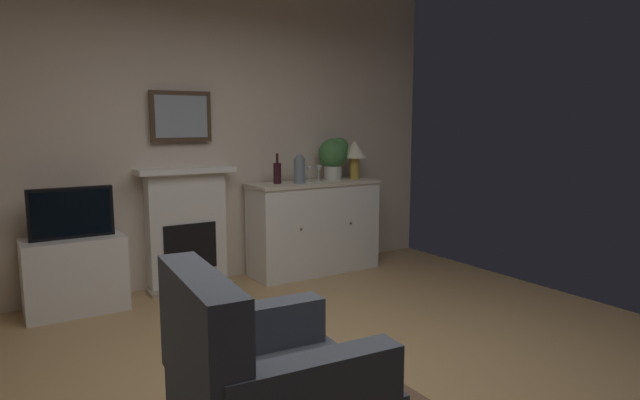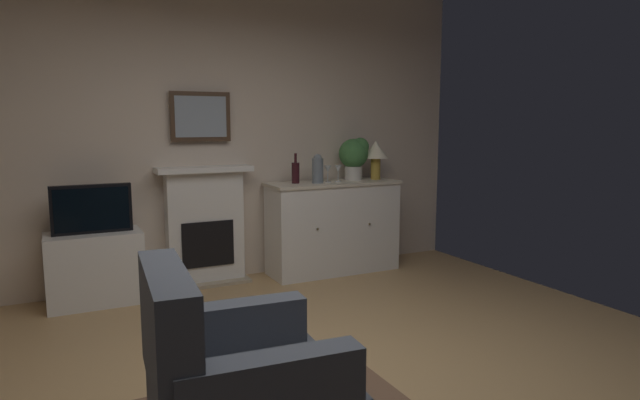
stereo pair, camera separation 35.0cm
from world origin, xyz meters
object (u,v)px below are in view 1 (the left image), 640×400
Objects in this scene: wine_glass_center at (319,169)px; potted_plant_small at (334,155)px; table_lamp at (355,152)px; framed_picture at (181,117)px; sideboard_cabinet at (314,227)px; fireplace_unit at (187,228)px; tv_set at (71,213)px; tv_cabinet at (75,274)px; vase_decorative at (299,169)px; armchair at (265,390)px; wine_bottle at (277,173)px; wine_glass_left at (309,170)px.

wine_glass_center is 0.27m from potted_plant_small.
table_lamp is at bearing -11.38° from potted_plant_small.
sideboard_cabinet is at bearing -10.08° from framed_picture.
tv_set is (-0.98, -0.19, 0.25)m from fireplace_unit.
tv_cabinet is 1.21× the size of tv_set.
fireplace_unit is at bearing 175.04° from potted_plant_small.
potted_plant_small reaches higher than vase_decorative.
sideboard_cabinet is 3.22m from armchair.
table_lamp is 0.48m from wine_glass_center.
sideboard_cabinet is 0.69m from wine_bottle.
sideboard_cabinet is 8.08× the size of wine_glass_center.
tv_cabinet is at bearing 178.17° from vase_decorative.
armchair is (-2.36, -2.63, -0.81)m from table_lamp.
wine_glass_center is at bearing -8.71° from fireplace_unit.
table_lamp is at bearing -5.80° from fireplace_unit.
potted_plant_small is (0.22, 0.07, 0.13)m from wine_glass_center.
fireplace_unit is at bearing 170.70° from wine_bottle.
framed_picture is 1.58m from potted_plant_small.
tv_set is 1.44× the size of potted_plant_small.
framed_picture is at bearing 172.74° from table_lamp.
wine_glass_left is at bearing -170.11° from sideboard_cabinet.
armchair is (-1.87, -2.63, -0.08)m from sideboard_cabinet.
potted_plant_small is at bearing 0.70° from tv_cabinet.
framed_picture is 1.38× the size of table_lamp.
vase_decorative is 2.05m from tv_set.
fireplace_unit is 6.67× the size of wine_glass_center.
wine_glass_left is 0.11m from wine_glass_center.
framed_picture is at bearing 77.83° from armchair.
wine_bottle is 0.68m from potted_plant_small.
armchair is (-0.61, -2.80, -0.17)m from fireplace_unit.
tv_set is (-2.27, 0.01, -0.24)m from wine_glass_center.
vase_decorative is 0.45× the size of tv_set.
wine_glass_left is at bearing -178.84° from table_lamp.
vase_decorative is at bearing -1.18° from tv_set.
tv_cabinet is at bearing -170.55° from fireplace_unit.
table_lamp reaches higher than fireplace_unit.
wine_glass_center is at bearing -7.55° from wine_bottle.
wine_bottle reaches higher than vase_decorative.
wine_glass_center reaches higher than armchair.
wine_bottle is 1.85m from tv_set.
vase_decorative is (1.06, -0.27, -0.49)m from framed_picture.
fireplace_unit is 0.99m from wine_bottle.
framed_picture reaches higher than potted_plant_small.
wine_glass_center is 3.30m from armchair.
wine_glass_left is 0.59× the size of vase_decorative.
vase_decorative is (-0.13, -0.04, 0.02)m from wine_glass_left.
wine_glass_center is (0.04, -0.02, 0.58)m from sideboard_cabinet.
fireplace_unit is 2.56× the size of potted_plant_small.
tv_cabinet is (-2.27, 0.04, -0.74)m from wine_glass_center.
tv_cabinet is (-0.98, -0.16, -0.25)m from fireplace_unit.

